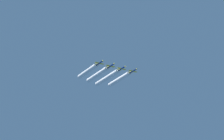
# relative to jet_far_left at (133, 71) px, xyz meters

# --- Properties ---
(jet_far_left) EXTENTS (8.62, 12.55, 3.02)m
(jet_far_left) POSITION_rel_jet_far_left_xyz_m (0.00, 0.00, 0.00)
(jet_far_left) COLOR navy
(jet_inner_left) EXTENTS (8.62, 12.55, 3.02)m
(jet_inner_left) POSITION_rel_jet_far_left_xyz_m (11.85, -0.48, 0.01)
(jet_inner_left) COLOR navy
(jet_center) EXTENTS (8.62, 12.55, 3.02)m
(jet_center) POSITION_rel_jet_far_left_xyz_m (23.79, 0.07, -0.29)
(jet_center) COLOR navy
(jet_inner_right) EXTENTS (8.62, 12.55, 3.02)m
(jet_inner_right) POSITION_rel_jet_far_left_xyz_m (34.77, -0.61, 0.27)
(jet_inner_right) COLOR navy
(smoke_trail_far_left) EXTENTS (4.01, 35.78, 4.01)m
(smoke_trail_far_left) POSITION_rel_jet_far_left_xyz_m (-0.00, -23.62, -0.03)
(smoke_trail_far_left) COLOR white
(smoke_trail_inner_left) EXTENTS (4.01, 39.85, 4.01)m
(smoke_trail_inner_left) POSITION_rel_jet_far_left_xyz_m (11.85, -26.14, -0.02)
(smoke_trail_inner_left) COLOR white
(smoke_trail_center) EXTENTS (4.01, 35.91, 4.01)m
(smoke_trail_center) POSITION_rel_jet_far_left_xyz_m (23.79, -23.62, -0.32)
(smoke_trail_center) COLOR white
(smoke_trail_inner_right) EXTENTS (4.01, 32.44, 4.01)m
(smoke_trail_inner_right) POSITION_rel_jet_far_left_xyz_m (34.77, -22.57, 0.24)
(smoke_trail_inner_right) COLOR white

